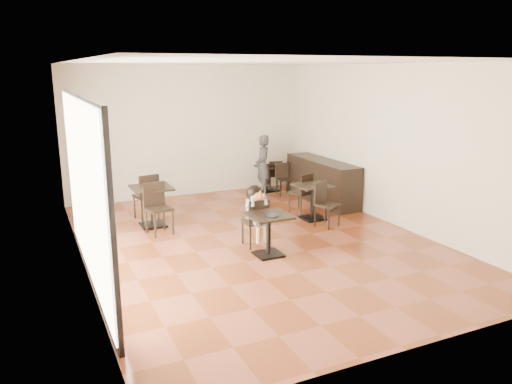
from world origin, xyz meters
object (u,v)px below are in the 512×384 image
chair_mid_b (327,205)px  chair_left_a (146,196)px  chair_mid_a (300,193)px  chair_back_b (284,180)px  child_chair (255,222)px  cafe_table_mid (313,202)px  chair_back_a (274,175)px  cafe_table_left (152,206)px  child (255,216)px  adult_patron (263,165)px  cafe_table_back (270,178)px  child_table (268,235)px  chair_left_b (159,209)px

chair_mid_b → chair_left_a: size_ratio=0.91×
chair_mid_a → chair_back_b: (0.44, 1.56, -0.05)m
child_chair → chair_mid_a: 2.34m
cafe_table_mid → chair_back_a: 2.72m
cafe_table_left → child_chair: bearing=-54.2°
child → cafe_table_mid: 2.04m
adult_patron → cafe_table_back: 0.62m
chair_mid_a → child_chair: bearing=19.0°
child_table → chair_back_a: size_ratio=0.92×
chair_left_a → chair_back_b: size_ratio=1.24×
chair_back_b → cafe_table_left: bearing=-153.6°
child_table → chair_mid_a: (1.79, 2.05, 0.08)m
child → adult_patron: (1.75, 3.31, 0.20)m
cafe_table_mid → chair_back_a: bearing=80.8°
cafe_table_mid → chair_left_b: size_ratio=0.76×
adult_patron → chair_back_b: (0.47, -0.25, -0.36)m
adult_patron → chair_mid_b: size_ratio=1.69×
child_chair → chair_back_a: (2.23, 3.64, -0.04)m
adult_patron → cafe_table_mid: bearing=9.8°
child → cafe_table_mid: size_ratio=1.48×
chair_mid_a → chair_left_a: bearing=-37.9°
cafe_table_back → chair_back_b: 0.57m
child_table → cafe_table_mid: bearing=40.0°
cafe_table_mid → chair_back_b: bearing=78.3°
cafe_table_mid → chair_mid_b: size_ratio=0.83×
chair_mid_a → child: bearing=19.0°
child_table → chair_back_b: (2.23, 3.61, 0.03)m
child_table → chair_left_b: chair_left_b is taller
child → chair_left_b: 1.95m
cafe_table_left → chair_mid_b: size_ratio=0.91×
chair_back_a → cafe_table_left: bearing=34.3°
chair_left_b → chair_back_b: (3.61, 1.69, -0.09)m
cafe_table_back → cafe_table_mid: bearing=-96.5°
chair_left_b → child_table: bearing=-65.8°
child_chair → adult_patron: (1.75, 3.31, 0.32)m
chair_mid_b → chair_back_a: (0.44, 3.23, -0.05)m
chair_back_a → child_table: bearing=70.9°
chair_back_b → child_table: bearing=-112.8°
child → chair_back_b: (2.23, 3.06, -0.15)m
child_table → child_chair: size_ratio=0.83×
chair_back_a → chair_back_b: same height
adult_patron → cafe_table_left: bearing=-57.2°
child_table → child_chair: (0.00, 0.55, 0.07)m
child_chair → chair_left_b: chair_left_b is taller
chair_mid_a → cafe_table_back: bearing=-119.1°
child_chair → chair_mid_b: bearing=-167.3°
cafe_table_mid → chair_back_a: size_ratio=0.93×
cafe_table_left → chair_mid_b: bearing=-25.5°
child_table → chair_left_b: bearing=125.8°
cafe_table_left → chair_mid_b: 3.52m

